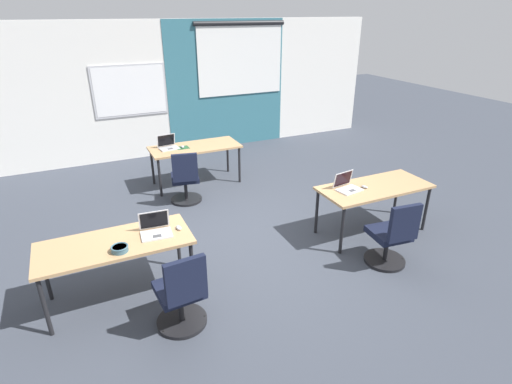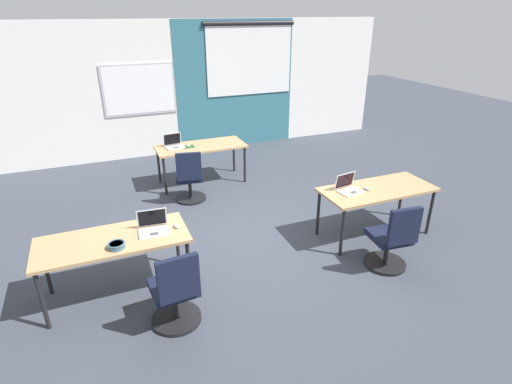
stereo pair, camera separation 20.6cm
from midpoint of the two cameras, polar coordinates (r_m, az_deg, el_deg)
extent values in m
plane|color=#383D47|center=(5.77, -0.61, -6.49)|extent=(24.00, 24.00, 0.00)
cube|color=silver|center=(9.12, -10.90, 14.17)|extent=(10.00, 0.20, 2.80)
cube|color=#336B7A|center=(9.40, -2.21, 14.87)|extent=(2.75, 0.01, 2.80)
cube|color=#B7B7BC|center=(8.88, -15.59, 13.80)|extent=(1.48, 0.02, 1.04)
cube|color=white|center=(8.88, -15.59, 13.80)|extent=(1.40, 0.02, 0.96)
cube|color=white|center=(9.43, -0.24, 18.10)|extent=(2.00, 0.02, 1.46)
cylinder|color=black|center=(9.37, -0.25, 22.85)|extent=(2.10, 0.10, 0.10)
cube|color=tan|center=(4.59, -18.48, -6.54)|extent=(1.60, 0.70, 0.04)
cylinder|color=black|center=(4.58, -26.93, -13.68)|extent=(0.04, 0.04, 0.68)
cylinder|color=black|center=(4.61, -8.23, -10.60)|extent=(0.04, 0.04, 0.68)
cylinder|color=black|center=(5.08, -26.66, -9.68)|extent=(0.04, 0.04, 0.68)
cylinder|color=black|center=(5.10, -9.99, -6.95)|extent=(0.04, 0.04, 0.68)
cube|color=tan|center=(5.83, 17.84, 0.34)|extent=(1.60, 0.70, 0.04)
cylinder|color=black|center=(5.36, 13.20, -5.63)|extent=(0.04, 0.04, 0.68)
cylinder|color=black|center=(6.27, 24.37, -2.65)|extent=(0.04, 0.04, 0.68)
cylinder|color=black|center=(5.79, 9.84, -2.93)|extent=(0.04, 0.04, 0.68)
cylinder|color=black|center=(6.64, 20.76, -0.52)|extent=(0.04, 0.04, 0.68)
cube|color=tan|center=(7.39, -7.07, 6.44)|extent=(1.60, 0.70, 0.04)
cylinder|color=black|center=(7.09, -12.00, 2.18)|extent=(0.04, 0.04, 0.68)
cylinder|color=black|center=(7.46, -0.82, 3.88)|extent=(0.04, 0.04, 0.68)
cylinder|color=black|center=(7.64, -12.90, 3.75)|extent=(0.04, 0.04, 0.68)
cylinder|color=black|center=(7.99, -2.42, 5.28)|extent=(0.04, 0.04, 0.68)
cube|color=#B7B7BC|center=(7.33, -10.62, 6.25)|extent=(0.36, 0.27, 0.02)
cube|color=#4C4C4F|center=(7.28, -10.49, 6.22)|extent=(0.10, 0.07, 0.00)
cube|color=#B7B7BC|center=(7.41, -11.04, 7.39)|extent=(0.33, 0.08, 0.22)
cube|color=black|center=(7.40, -11.03, 7.38)|extent=(0.30, 0.07, 0.19)
cube|color=#23512D|center=(7.34, -8.79, 6.37)|extent=(0.22, 0.19, 0.00)
ellipsoid|color=#B2B2B7|center=(7.33, -8.80, 6.51)|extent=(0.07, 0.11, 0.03)
cylinder|color=black|center=(6.96, -8.40, -0.86)|extent=(0.52, 0.52, 0.04)
cylinder|color=black|center=(6.88, -8.50, 0.57)|extent=(0.06, 0.06, 0.34)
cube|color=black|center=(6.80, -8.61, 2.19)|extent=(0.52, 0.52, 0.08)
cube|color=black|center=(6.47, -8.63, 3.57)|extent=(0.40, 0.14, 0.46)
sphere|color=black|center=(7.17, -8.52, -0.06)|extent=(0.04, 0.04, 0.04)
sphere|color=black|center=(6.91, -6.53, -0.94)|extent=(0.04, 0.04, 0.04)
sphere|color=black|center=(6.89, -10.21, -1.24)|extent=(0.04, 0.04, 0.04)
cube|color=silver|center=(5.59, 14.36, 0.05)|extent=(0.36, 0.28, 0.02)
cube|color=#4C4C4F|center=(5.56, 14.75, -0.04)|extent=(0.10, 0.07, 0.00)
cube|color=silver|center=(5.63, 13.52, 1.62)|extent=(0.33, 0.10, 0.22)
cube|color=black|center=(5.63, 13.56, 1.61)|extent=(0.30, 0.09, 0.19)
ellipsoid|color=#B2B2B7|center=(5.72, 16.45, 0.43)|extent=(0.08, 0.11, 0.03)
cylinder|color=black|center=(5.48, 18.83, -9.57)|extent=(0.52, 0.52, 0.04)
cylinder|color=black|center=(5.38, 19.10, -7.89)|extent=(0.06, 0.06, 0.34)
cube|color=black|center=(5.28, 19.41, -5.95)|extent=(0.49, 0.49, 0.08)
cube|color=black|center=(4.98, 21.44, -4.62)|extent=(0.40, 0.10, 0.46)
sphere|color=black|center=(5.64, 17.52, -8.32)|extent=(0.04, 0.04, 0.04)
sphere|color=black|center=(5.56, 21.17, -9.45)|extent=(0.04, 0.04, 0.04)
sphere|color=black|center=(5.32, 17.25, -10.44)|extent=(0.04, 0.04, 0.04)
cube|color=silver|center=(4.57, -13.02, -5.61)|extent=(0.35, 0.26, 0.02)
cube|color=#4C4C4F|center=(4.52, -12.97, -5.81)|extent=(0.09, 0.07, 0.00)
cube|color=silver|center=(4.63, -13.32, -3.56)|extent=(0.33, 0.07, 0.22)
cube|color=black|center=(4.62, -13.32, -3.58)|extent=(0.30, 0.06, 0.19)
ellipsoid|color=#B2B2B7|center=(4.63, -9.99, -4.79)|extent=(0.06, 0.10, 0.03)
cylinder|color=black|center=(4.47, -9.86, -17.26)|extent=(0.52, 0.52, 0.04)
cylinder|color=black|center=(4.35, -10.04, -15.38)|extent=(0.06, 0.06, 0.34)
cube|color=black|center=(4.22, -10.25, -13.19)|extent=(0.47, 0.47, 0.08)
cube|color=black|center=(3.86, -9.41, -12.10)|extent=(0.40, 0.09, 0.46)
sphere|color=black|center=(4.64, -10.78, -15.46)|extent=(0.04, 0.04, 0.04)
sphere|color=black|center=(4.47, -6.73, -17.05)|extent=(0.04, 0.04, 0.04)
sphere|color=black|center=(4.38, -12.46, -18.54)|extent=(0.04, 0.04, 0.04)
cylinder|color=#3D6070|center=(4.39, -17.92, -7.29)|extent=(0.17, 0.17, 0.05)
torus|color=#3D6070|center=(4.38, -17.97, -6.98)|extent=(0.18, 0.18, 0.02)
cylinder|color=gold|center=(4.38, -17.96, -7.05)|extent=(0.14, 0.14, 0.01)
camera|label=1|loc=(0.10, -88.86, 0.52)|focal=28.18mm
camera|label=2|loc=(0.10, 91.14, -0.52)|focal=28.18mm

